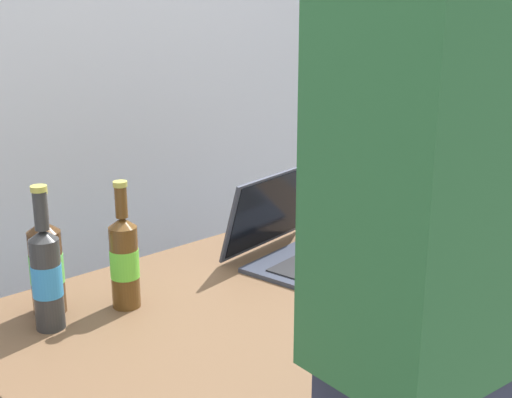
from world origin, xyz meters
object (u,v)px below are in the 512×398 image
laptop (298,241)px  beer_bottle_dark (124,259)px  beer_bottle_amber (46,265)px  person_figure (448,343)px  beer_bottle_green (47,275)px

laptop → beer_bottle_dark: beer_bottle_dark is taller
beer_bottle_amber → laptop: bearing=-12.7°
beer_bottle_amber → person_figure: 0.92m
beer_bottle_dark → person_figure: (0.10, -0.79, 0.07)m
beer_bottle_green → person_figure: bearing=-71.0°
beer_bottle_amber → beer_bottle_dark: size_ratio=0.97×
beer_bottle_amber → beer_bottle_green: 0.08m
beer_bottle_amber → person_figure: size_ratio=0.17×
laptop → beer_bottle_green: size_ratio=1.25×
laptop → person_figure: person_figure is taller
beer_bottle_dark → beer_bottle_green: (-0.18, 0.02, 0.01)m
beer_bottle_dark → beer_bottle_green: beer_bottle_green is taller
person_figure → beer_bottle_amber: bearing=105.3°
beer_bottle_amber → beer_bottle_dark: beer_bottle_dark is taller
person_figure → beer_bottle_dark: bearing=96.9°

